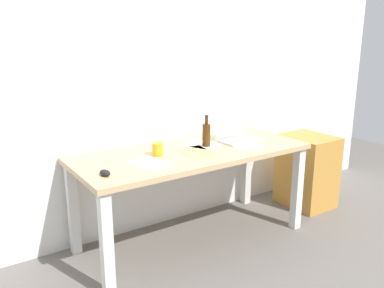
# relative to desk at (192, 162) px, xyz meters

# --- Properties ---
(ground_plane) EXTENTS (8.00, 8.00, 0.00)m
(ground_plane) POSITION_rel_desk_xyz_m (0.00, 0.00, -0.66)
(ground_plane) COLOR slate
(back_wall) EXTENTS (5.20, 0.08, 2.60)m
(back_wall) POSITION_rel_desk_xyz_m (0.00, 0.44, 0.64)
(back_wall) COLOR white
(back_wall) RESTS_ON ground
(desk) EXTENTS (1.82, 0.76, 0.75)m
(desk) POSITION_rel_desk_xyz_m (0.00, 0.00, 0.00)
(desk) COLOR tan
(desk) RESTS_ON ground
(laptop_right) EXTENTS (0.33, 0.24, 0.23)m
(laptop_right) POSITION_rel_desk_xyz_m (0.47, 0.03, 0.15)
(laptop_right) COLOR silver
(laptop_right) RESTS_ON desk
(beer_bottle) EXTENTS (0.06, 0.06, 0.25)m
(beer_bottle) POSITION_rel_desk_xyz_m (0.16, 0.03, 0.19)
(beer_bottle) COLOR #47280F
(beer_bottle) RESTS_ON desk
(computer_mouse) EXTENTS (0.06, 0.10, 0.03)m
(computer_mouse) POSITION_rel_desk_xyz_m (-0.77, -0.17, 0.11)
(computer_mouse) COLOR black
(computer_mouse) RESTS_ON desk
(coffee_mug) EXTENTS (0.08, 0.08, 0.09)m
(coffee_mug) POSITION_rel_desk_xyz_m (-0.29, 0.03, 0.14)
(coffee_mug) COLOR gold
(coffee_mug) RESTS_ON desk
(paper_sheet_center) EXTENTS (0.24, 0.32, 0.00)m
(paper_sheet_center) POSITION_rel_desk_xyz_m (0.00, -0.05, 0.10)
(paper_sheet_center) COLOR #F4E06B
(paper_sheet_center) RESTS_ON desk
(paper_sheet_front_right) EXTENTS (0.30, 0.35, 0.00)m
(paper_sheet_front_right) POSITION_rel_desk_xyz_m (0.44, -0.10, 0.10)
(paper_sheet_front_right) COLOR white
(paper_sheet_front_right) RESTS_ON desk
(paper_sheet_near_back) EXTENTS (0.32, 0.36, 0.00)m
(paper_sheet_near_back) POSITION_rel_desk_xyz_m (0.14, 0.09, 0.10)
(paper_sheet_near_back) COLOR white
(paper_sheet_near_back) RESTS_ON desk
(paper_sheet_front_left) EXTENTS (0.28, 0.34, 0.00)m
(paper_sheet_front_left) POSITION_rel_desk_xyz_m (-0.42, -0.11, 0.10)
(paper_sheet_front_left) COLOR white
(paper_sheet_front_left) RESTS_ON desk
(filing_cabinet) EXTENTS (0.40, 0.48, 0.69)m
(filing_cabinet) POSITION_rel_desk_xyz_m (1.31, -0.03, -0.31)
(filing_cabinet) COLOR #C68938
(filing_cabinet) RESTS_ON ground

